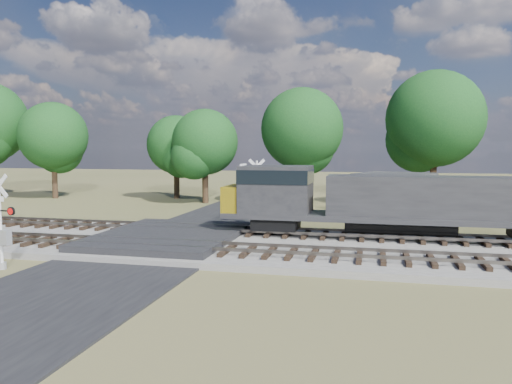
# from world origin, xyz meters

# --- Properties ---
(ground) EXTENTS (160.00, 160.00, 0.00)m
(ground) POSITION_xyz_m (0.00, 0.00, 0.00)
(ground) COLOR brown
(ground) RESTS_ON ground
(ballast_bed) EXTENTS (140.00, 10.00, 0.30)m
(ballast_bed) POSITION_xyz_m (10.00, 0.50, 0.15)
(ballast_bed) COLOR gray
(ballast_bed) RESTS_ON ground
(road) EXTENTS (7.00, 60.00, 0.08)m
(road) POSITION_xyz_m (0.00, 0.00, 0.04)
(road) COLOR black
(road) RESTS_ON ground
(crossing_panel) EXTENTS (7.00, 9.00, 0.62)m
(crossing_panel) POSITION_xyz_m (0.00, 0.50, 0.32)
(crossing_panel) COLOR #262628
(crossing_panel) RESTS_ON ground
(track_near) EXTENTS (140.00, 2.60, 0.33)m
(track_near) POSITION_xyz_m (3.12, -2.00, 0.41)
(track_near) COLOR black
(track_near) RESTS_ON ballast_bed
(track_far) EXTENTS (140.00, 2.60, 0.33)m
(track_far) POSITION_xyz_m (3.12, 3.00, 0.41)
(track_far) COLOR black
(track_far) RESTS_ON ballast_bed
(crossing_signal_near) EXTENTS (1.62, 0.39, 4.04)m
(crossing_signal_near) POSITION_xyz_m (-4.58, -6.24, 1.68)
(crossing_signal_near) COLOR silver
(crossing_signal_near) RESTS_ON ground
(crossing_signal_far) EXTENTS (1.75, 0.49, 4.38)m
(crossing_signal_far) POSITION_xyz_m (2.96, 7.97, 1.82)
(crossing_signal_far) COLOR silver
(crossing_signal_far) RESTS_ON ground
(equipment_shed) EXTENTS (6.26, 6.26, 3.26)m
(equipment_shed) POSITION_xyz_m (12.02, 13.31, 1.65)
(equipment_shed) COLOR #45311D
(equipment_shed) RESTS_ON ground
(treeline) EXTENTS (82.19, 10.38, 11.84)m
(treeline) POSITION_xyz_m (5.86, 20.21, 6.69)
(treeline) COLOR black
(treeline) RESTS_ON ground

